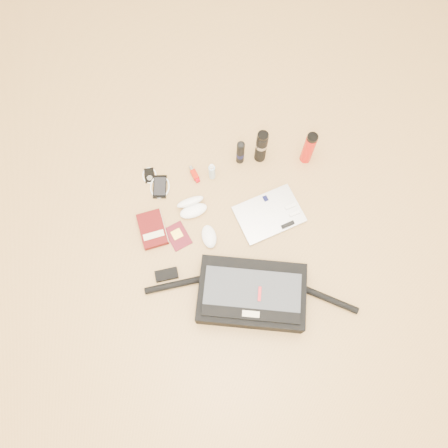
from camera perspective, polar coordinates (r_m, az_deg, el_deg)
The scene contains 14 objects.
ground at distance 2.18m, azimuth 1.19°, elevation -3.29°, with size 4.00×4.00×0.00m, color #A77D45.
messenger_bag at distance 2.07m, azimuth 3.54°, elevation -9.13°, with size 0.99×0.42×0.14m.
laptop at distance 2.24m, azimuth 5.94°, elevation 1.25°, with size 0.37×0.30×0.03m.
book at distance 2.23m, azimuth -9.30°, elevation -0.69°, with size 0.15×0.20×0.03m.
passport at distance 2.21m, azimuth -6.04°, elevation -1.56°, with size 0.14×0.16×0.01m.
mouse at distance 2.18m, azimuth -1.97°, elevation -1.65°, with size 0.08×0.13×0.04m.
sunglasses_case at distance 2.23m, azimuth -4.22°, elevation 2.31°, with size 0.17×0.15×0.08m.
ipod at distance 2.36m, azimuth -9.71°, elevation 6.27°, with size 0.07×0.09×0.01m.
phone at distance 2.32m, azimuth -8.37°, elevation 4.84°, with size 0.12×0.14×0.01m.
inhaler at distance 2.33m, azimuth -3.89°, elevation 6.52°, with size 0.05×0.10×0.03m.
spray_bottle at distance 2.28m, azimuth -1.58°, elevation 6.86°, with size 0.04×0.04×0.13m.
aerosol_can at distance 2.30m, azimuth 2.16°, elevation 9.34°, with size 0.05×0.05×0.18m.
thermos_black at distance 2.29m, azimuth 4.89°, elevation 10.05°, with size 0.08×0.08×0.23m.
thermos_red at distance 2.32m, azimuth 11.00°, elevation 9.70°, with size 0.06×0.06×0.23m.
Camera 1 is at (-0.14, -0.61, 2.09)m, focal length 35.00 mm.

